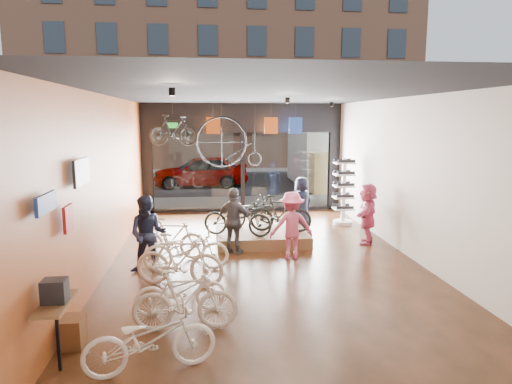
{
  "coord_description": "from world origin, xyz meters",
  "views": [
    {
      "loc": [
        -1.33,
        -10.07,
        3.29
      ],
      "look_at": [
        -0.04,
        1.4,
        1.42
      ],
      "focal_mm": 32.0,
      "sensor_mm": 36.0,
      "label": 1
    }
  ],
  "objects": [
    {
      "name": "ground_plane",
      "position": [
        0.0,
        0.0,
        -0.02
      ],
      "size": [
        7.0,
        12.0,
        0.04
      ],
      "primitive_type": "cube",
      "color": "black",
      "rests_on": "ground"
    },
    {
      "name": "ceiling",
      "position": [
        0.0,
        0.0,
        3.82
      ],
      "size": [
        7.0,
        12.0,
        0.04
      ],
      "primitive_type": "cube",
      "color": "black",
      "rests_on": "ground"
    },
    {
      "name": "wall_left",
      "position": [
        -3.52,
        0.0,
        1.9
      ],
      "size": [
        0.04,
        12.0,
        3.8
      ],
      "primitive_type": "cube",
      "color": "#B3572A",
      "rests_on": "ground"
    },
    {
      "name": "wall_right",
      "position": [
        3.52,
        0.0,
        1.9
      ],
      "size": [
        0.04,
        12.0,
        3.8
      ],
      "primitive_type": "cube",
      "color": "beige",
      "rests_on": "ground"
    },
    {
      "name": "wall_back",
      "position": [
        0.0,
        -6.02,
        1.9
      ],
      "size": [
        7.0,
        0.04,
        3.8
      ],
      "primitive_type": "cube",
      "color": "beige",
      "rests_on": "ground"
    },
    {
      "name": "storefront",
      "position": [
        0.0,
        6.0,
        1.9
      ],
      "size": [
        7.0,
        0.26,
        3.8
      ],
      "primitive_type": null,
      "color": "black",
      "rests_on": "ground"
    },
    {
      "name": "exit_sign",
      "position": [
        -2.4,
        5.88,
        3.05
      ],
      "size": [
        0.35,
        0.06,
        0.18
      ],
      "primitive_type": "cube",
      "color": "#198C26",
      "rests_on": "storefront"
    },
    {
      "name": "street_road",
      "position": [
        0.0,
        15.0,
        -0.01
      ],
      "size": [
        30.0,
        18.0,
        0.02
      ],
      "primitive_type": "cube",
      "color": "black",
      "rests_on": "ground"
    },
    {
      "name": "sidewalk_near",
      "position": [
        0.0,
        7.2,
        0.06
      ],
      "size": [
        30.0,
        2.4,
        0.12
      ],
      "primitive_type": "cube",
      "color": "slate",
      "rests_on": "ground"
    },
    {
      "name": "sidewalk_far",
      "position": [
        0.0,
        19.0,
        0.06
      ],
      "size": [
        30.0,
        2.0,
        0.12
      ],
      "primitive_type": "cube",
      "color": "slate",
      "rests_on": "ground"
    },
    {
      "name": "opposite_building",
      "position": [
        0.0,
        21.5,
        7.0
      ],
      "size": [
        26.0,
        5.0,
        14.0
      ],
      "primitive_type": "cube",
      "color": "brown",
      "rests_on": "ground"
    },
    {
      "name": "street_car",
      "position": [
        -1.53,
        12.0,
        0.77
      ],
      "size": [
        4.5,
        1.81,
        1.53
      ],
      "primitive_type": "imported",
      "rotation": [
        0.0,
        0.0,
        -1.57
      ],
      "color": "gray",
      "rests_on": "street_road"
    },
    {
      "name": "box_truck",
      "position": [
        4.27,
        11.0,
        1.32
      ],
      "size": [
        2.24,
        6.71,
        2.64
      ],
      "primitive_type": null,
      "color": "silver",
      "rests_on": "street_road"
    },
    {
      "name": "floor_bike_0",
      "position": [
        -2.08,
        -4.41,
        0.45
      ],
      "size": [
        1.81,
        0.95,
        0.91
      ],
      "primitive_type": "imported",
      "rotation": [
        0.0,
        0.0,
        1.78
      ],
      "color": "beige",
      "rests_on": "ground_plane"
    },
    {
      "name": "floor_bike_1",
      "position": [
        -1.68,
        -3.26,
        0.49
      ],
      "size": [
        1.65,
        0.49,
        0.99
      ],
      "primitive_type": "imported",
      "rotation": [
        0.0,
        0.0,
        1.55
      ],
      "color": "beige",
      "rests_on": "ground_plane"
    },
    {
      "name": "floor_bike_2",
      "position": [
        -1.78,
        -2.6,
        0.41
      ],
      "size": [
        1.61,
        0.77,
        0.81
      ],
      "primitive_type": "imported",
      "rotation": [
        0.0,
        0.0,
        1.73
      ],
      "color": "beige",
      "rests_on": "ground_plane"
    },
    {
      "name": "floor_bike_3",
      "position": [
        -1.86,
        -1.31,
        0.53
      ],
      "size": [
        1.84,
        0.93,
        1.07
      ],
      "primitive_type": "imported",
      "rotation": [
        0.0,
        0.0,
        1.32
      ],
      "color": "beige",
      "rests_on": "ground_plane"
    },
    {
      "name": "floor_bike_4",
      "position": [
        -1.77,
        -0.42,
        0.48
      ],
      "size": [
        1.87,
        0.75,
        0.96
      ],
      "primitive_type": "imported",
      "rotation": [
        0.0,
        0.0,
        1.63
      ],
      "color": "beige",
      "rests_on": "ground_plane"
    },
    {
      "name": "floor_bike_5",
      "position": [
        -2.14,
        0.51,
        0.49
      ],
      "size": [
        1.7,
        0.79,
        0.99
      ],
      "primitive_type": "imported",
      "rotation": [
        0.0,
        0.0,
        1.36
      ],
      "color": "beige",
      "rests_on": "ground_plane"
    },
    {
      "name": "display_platform",
      "position": [
        0.15,
        1.72,
        0.15
      ],
      "size": [
        2.4,
        1.8,
        0.3
      ],
      "primitive_type": "cube",
      "color": "brown",
      "rests_on": "ground_plane"
    },
    {
      "name": "display_bike_left",
      "position": [
        -0.52,
        1.32,
        0.77
      ],
      "size": [
        1.89,
        1.17,
        0.94
      ],
      "primitive_type": "imported",
      "rotation": [
        0.0,
        0.0,
        1.24
      ],
      "color": "black",
      "rests_on": "display_platform"
    },
    {
      "name": "display_bike_mid",
      "position": [
        0.64,
        1.6,
        0.79
      ],
      "size": [
        1.71,
        0.84,
        0.99
      ],
      "primitive_type": "imported",
      "rotation": [
        0.0,
        0.0,
        1.33
      ],
      "color": "black",
      "rests_on": "display_platform"
    },
    {
      "name": "display_bike_right",
      "position": [
        -0.02,
        2.38,
        0.72
      ],
      "size": [
        1.65,
        1.25,
        0.83
      ],
      "primitive_type": "imported",
      "rotation": [
        0.0,
        0.0,
        2.08
      ],
      "color": "black",
      "rests_on": "display_platform"
    },
    {
      "name": "customer_1",
      "position": [
        -2.56,
        -0.42,
        0.84
      ],
      "size": [
        0.87,
        0.71,
        1.68
      ],
      "primitive_type": "imported",
      "rotation": [
        0.0,
        0.0,
        -0.09
      ],
      "color": "#161C33",
      "rests_on": "ground_plane"
    },
    {
      "name": "customer_2",
      "position": [
        -0.65,
        0.72,
        0.82
      ],
      "size": [
        1.02,
        0.84,
        1.63
      ],
      "primitive_type": "imported",
      "rotation": [
        0.0,
        0.0,
        2.58
      ],
      "color": "#3F3F44",
      "rests_on": "ground_plane"
    },
    {
      "name": "customer_3",
      "position": [
        0.67,
        0.2,
        0.8
      ],
      "size": [
        1.05,
        0.62,
        1.6
      ],
      "primitive_type": "imported",
      "rotation": [
        0.0,
        0.0,
        3.17
      ],
      "color": "#CC4C72",
      "rests_on": "ground_plane"
    },
    {
      "name": "customer_4",
      "position": [
        1.54,
        3.15,
        0.78
      ],
      "size": [
        0.91,
        0.81,
        1.56
      ],
      "primitive_type": "imported",
      "rotation": [
        0.0,
        0.0,
        3.66
      ],
      "color": "#161C33",
      "rests_on": "ground_plane"
    },
    {
      "name": "customer_5",
      "position": [
        2.92,
        1.33,
        0.8
      ],
      "size": [
        1.03,
        1.56,
        1.61
      ],
      "primitive_type": "imported",
      "rotation": [
        0.0,
        0.0,
        4.3
      ],
      "color": "#CC4C72",
      "rests_on": "ground_plane"
    },
    {
      "name": "sunglasses_rack",
      "position": [
        2.95,
        3.55,
        1.03
      ],
      "size": [
        0.63,
        0.53,
        2.07
      ],
      "primitive_type": null,
      "rotation": [
        0.0,
        0.0,
        -0.05
      ],
      "color": "white",
      "rests_on": "ground_plane"
    },
    {
      "name": "wall_merch",
      "position": [
        -3.38,
        -3.5,
        1.3
      ],
      "size": [
        0.4,
        2.4,
        2.6
      ],
      "primitive_type": null,
      "color": "navy",
      "rests_on": "wall_left"
    },
    {
      "name": "penny_farthing",
      "position": [
        -0.46,
        4.44,
        2.5
      ],
      "size": [
        2.01,
        0.06,
        1.6
      ],
      "primitive_type": null,
      "color": "black",
      "rests_on": "ceiling"
    },
    {
      "name": "hung_bike",
      "position": [
        -2.28,
        4.2,
        2.93
      ],
      "size": [
        1.64,
        0.93,
        0.95
      ],
      "primitive_type": "imported",
      "rotation": [
        0.0,
        0.0,
        1.24
      ],
      "color": "black",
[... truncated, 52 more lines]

